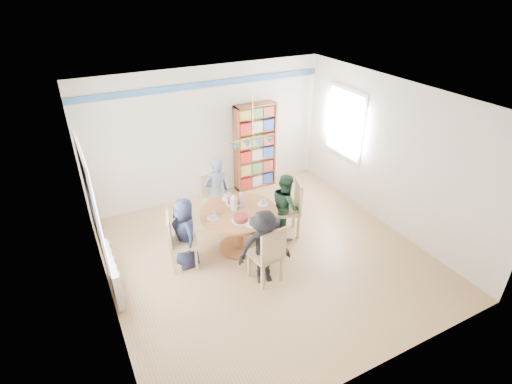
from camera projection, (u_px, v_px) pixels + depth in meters
ground at (267, 256)px, 6.76m from camera, size 5.00×5.00×0.00m
room_shell at (229, 151)px, 6.52m from camera, size 5.00×5.00×5.00m
radiator at (113, 273)px, 5.85m from camera, size 0.12×1.00×0.60m
dining_table at (239, 221)px, 6.70m from camera, size 1.30×1.30×0.75m
chair_left at (178, 240)px, 6.27m from camera, size 0.53×0.53×0.98m
chair_right at (291, 206)px, 7.10m from camera, size 0.58×0.58×1.03m
chair_far at (214, 196)px, 7.50m from camera, size 0.50×0.50×0.96m
chair_near at (269, 253)px, 5.95m from camera, size 0.50×0.50×1.00m
person_left at (185, 233)px, 6.31m from camera, size 0.42×0.61×1.21m
person_right at (286, 205)px, 7.05m from camera, size 0.58×0.67×1.21m
person_far at (217, 192)px, 7.31m from camera, size 0.51×0.35×1.37m
person_near at (264, 248)px, 5.95m from camera, size 0.89×0.64×1.24m
bookshelf at (255, 148)px, 8.52m from camera, size 0.89×0.27×1.88m
tableware at (236, 207)px, 6.58m from camera, size 1.11×1.11×0.29m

